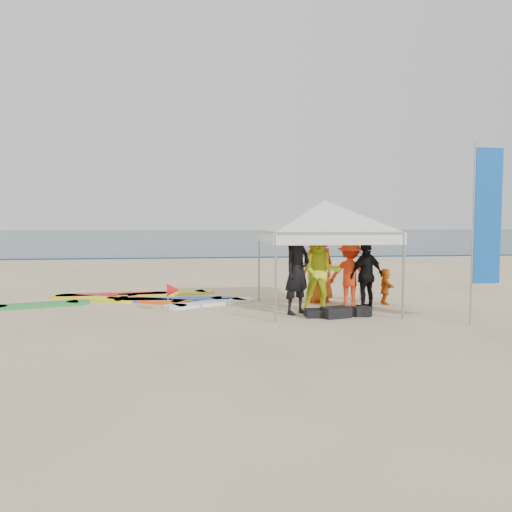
{
  "coord_description": "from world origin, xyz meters",
  "views": [
    {
      "loc": [
        -0.7,
        -8.9,
        2.01
      ],
      "look_at": [
        0.7,
        2.6,
        1.2
      ],
      "focal_mm": 35.0,
      "sensor_mm": 36.0,
      "label": 1
    }
  ],
  "objects_px": {
    "person_yellow": "(321,272)",
    "person_orange_b": "(319,265)",
    "person_black_a": "(297,270)",
    "marker_pennant": "(173,290)",
    "person_seated": "(385,286)",
    "person_black_b": "(366,275)",
    "surfboard_spread": "(136,299)",
    "feather_flag": "(486,218)",
    "canopy_tent": "(325,201)",
    "person_orange_a": "(350,275)"
  },
  "relations": [
    {
      "from": "person_yellow",
      "to": "person_orange_b",
      "type": "distance_m",
      "value": 1.44
    },
    {
      "from": "person_black_a",
      "to": "marker_pennant",
      "type": "xyz_separation_m",
      "value": [
        -2.67,
        0.52,
        -0.47
      ]
    },
    {
      "from": "person_orange_b",
      "to": "person_seated",
      "type": "xyz_separation_m",
      "value": [
        1.53,
        -0.49,
        -0.49
      ]
    },
    {
      "from": "marker_pennant",
      "to": "person_seated",
      "type": "bearing_deg",
      "value": 5.61
    },
    {
      "from": "person_seated",
      "to": "person_black_b",
      "type": "bearing_deg",
      "value": 142.1
    },
    {
      "from": "surfboard_spread",
      "to": "person_yellow",
      "type": "bearing_deg",
      "value": -27.66
    },
    {
      "from": "surfboard_spread",
      "to": "marker_pennant",
      "type": "bearing_deg",
      "value": -60.59
    },
    {
      "from": "surfboard_spread",
      "to": "feather_flag",
      "type": "bearing_deg",
      "value": -28.3
    },
    {
      "from": "person_black_b",
      "to": "canopy_tent",
      "type": "height_order",
      "value": "canopy_tent"
    },
    {
      "from": "person_black_b",
      "to": "person_black_a",
      "type": "bearing_deg",
      "value": -10.2
    },
    {
      "from": "person_yellow",
      "to": "person_seated",
      "type": "xyz_separation_m",
      "value": [
        1.85,
        0.91,
        -0.46
      ]
    },
    {
      "from": "person_orange_a",
      "to": "surfboard_spread",
      "type": "bearing_deg",
      "value": 7.19
    },
    {
      "from": "person_black_a",
      "to": "person_orange_b",
      "type": "relative_size",
      "value": 1.04
    },
    {
      "from": "person_orange_a",
      "to": "person_seated",
      "type": "bearing_deg",
      "value": -128.6
    },
    {
      "from": "person_orange_b",
      "to": "surfboard_spread",
      "type": "relative_size",
      "value": 0.31
    },
    {
      "from": "person_black_a",
      "to": "person_black_b",
      "type": "relative_size",
      "value": 1.23
    },
    {
      "from": "person_black_a",
      "to": "surfboard_spread",
      "type": "bearing_deg",
      "value": 109.96
    },
    {
      "from": "person_black_a",
      "to": "person_yellow",
      "type": "relative_size",
      "value": 1.07
    },
    {
      "from": "person_seated",
      "to": "person_orange_b",
      "type": "bearing_deg",
      "value": 81.42
    },
    {
      "from": "person_orange_b",
      "to": "person_black_a",
      "type": "bearing_deg",
      "value": 35.41
    },
    {
      "from": "person_black_b",
      "to": "canopy_tent",
      "type": "relative_size",
      "value": 0.42
    },
    {
      "from": "person_orange_a",
      "to": "marker_pennant",
      "type": "relative_size",
      "value": 2.46
    },
    {
      "from": "person_orange_a",
      "to": "person_yellow",
      "type": "bearing_deg",
      "value": 54.92
    },
    {
      "from": "person_seated",
      "to": "canopy_tent",
      "type": "bearing_deg",
      "value": 115.57
    },
    {
      "from": "person_black_b",
      "to": "marker_pennant",
      "type": "height_order",
      "value": "person_black_b"
    },
    {
      "from": "feather_flag",
      "to": "surfboard_spread",
      "type": "bearing_deg",
      "value": 151.7
    },
    {
      "from": "person_seated",
      "to": "surfboard_spread",
      "type": "distance_m",
      "value": 6.23
    },
    {
      "from": "person_black_a",
      "to": "person_black_b",
      "type": "height_order",
      "value": "person_black_a"
    },
    {
      "from": "person_orange_a",
      "to": "canopy_tent",
      "type": "height_order",
      "value": "canopy_tent"
    },
    {
      "from": "person_seated",
      "to": "feather_flag",
      "type": "bearing_deg",
      "value": -148.83
    },
    {
      "from": "person_black_a",
      "to": "person_black_b",
      "type": "bearing_deg",
      "value": -25.61
    },
    {
      "from": "person_orange_a",
      "to": "person_seated",
      "type": "distance_m",
      "value": 1.19
    },
    {
      "from": "person_yellow",
      "to": "person_black_b",
      "type": "xyz_separation_m",
      "value": [
        1.13,
        0.26,
        -0.12
      ]
    },
    {
      "from": "surfboard_spread",
      "to": "person_black_a",
      "type": "bearing_deg",
      "value": -32.24
    },
    {
      "from": "person_orange_b",
      "to": "feather_flag",
      "type": "relative_size",
      "value": 0.52
    },
    {
      "from": "person_black_b",
      "to": "person_seated",
      "type": "xyz_separation_m",
      "value": [
        0.71,
        0.66,
        -0.35
      ]
    },
    {
      "from": "person_black_a",
      "to": "feather_flag",
      "type": "xyz_separation_m",
      "value": [
        3.4,
        -1.49,
        1.11
      ]
    },
    {
      "from": "person_black_b",
      "to": "canopy_tent",
      "type": "bearing_deg",
      "value": -32.85
    },
    {
      "from": "feather_flag",
      "to": "canopy_tent",
      "type": "bearing_deg",
      "value": 142.73
    },
    {
      "from": "person_orange_b",
      "to": "person_seated",
      "type": "relative_size",
      "value": 2.12
    },
    {
      "from": "person_black_b",
      "to": "canopy_tent",
      "type": "xyz_separation_m",
      "value": [
        -0.95,
        0.17,
        1.68
      ]
    },
    {
      "from": "person_black_a",
      "to": "person_orange_b",
      "type": "height_order",
      "value": "person_black_a"
    },
    {
      "from": "feather_flag",
      "to": "surfboard_spread",
      "type": "height_order",
      "value": "feather_flag"
    },
    {
      "from": "feather_flag",
      "to": "person_seated",
      "type": "bearing_deg",
      "value": 111.85
    },
    {
      "from": "person_black_a",
      "to": "person_yellow",
      "type": "bearing_deg",
      "value": -26.74
    },
    {
      "from": "person_black_a",
      "to": "person_orange_b",
      "type": "distance_m",
      "value": 1.74
    },
    {
      "from": "canopy_tent",
      "to": "person_black_b",
      "type": "bearing_deg",
      "value": -10.45
    },
    {
      "from": "surfboard_spread",
      "to": "person_orange_b",
      "type": "bearing_deg",
      "value": -10.1
    },
    {
      "from": "canopy_tent",
      "to": "feather_flag",
      "type": "distance_m",
      "value": 3.37
    },
    {
      "from": "person_seated",
      "to": "surfboard_spread",
      "type": "height_order",
      "value": "person_seated"
    }
  ]
}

